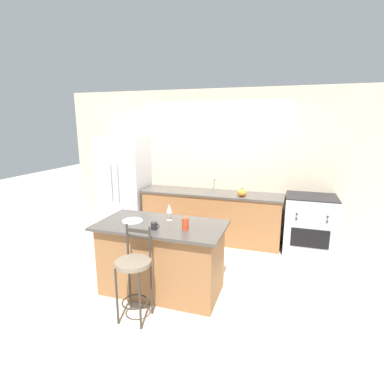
{
  "coord_description": "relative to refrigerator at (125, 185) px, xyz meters",
  "views": [
    {
      "loc": [
        1.27,
        -4.73,
        2.13
      ],
      "look_at": [
        -0.07,
        -0.58,
        1.1
      ],
      "focal_mm": 28.0,
      "sensor_mm": 36.0,
      "label": 1
    }
  ],
  "objects": [
    {
      "name": "ground_plane",
      "position": [
        1.73,
        -0.31,
        -0.93
      ],
      "size": [
        18.0,
        18.0,
        0.0
      ],
      "primitive_type": "plane",
      "color": "beige"
    },
    {
      "name": "wall_back",
      "position": [
        1.73,
        0.36,
        0.42
      ],
      "size": [
        6.0,
        0.07,
        2.7
      ],
      "color": "beige",
      "rests_on": "ground_plane"
    },
    {
      "name": "back_counter",
      "position": [
        1.73,
        0.05,
        -0.48
      ],
      "size": [
        2.51,
        0.65,
        0.9
      ],
      "color": "#936038",
      "rests_on": "ground_plane"
    },
    {
      "name": "sink_faucet",
      "position": [
        1.73,
        0.24,
        0.11
      ],
      "size": [
        0.02,
        0.13,
        0.22
      ],
      "color": "#ADAFB5",
      "rests_on": "back_counter"
    },
    {
      "name": "kitchen_island",
      "position": [
        1.57,
        -1.84,
        -0.47
      ],
      "size": [
        1.58,
        0.83,
        0.9
      ],
      "color": "#936038",
      "rests_on": "ground_plane"
    },
    {
      "name": "refrigerator",
      "position": [
        0.0,
        0.0,
        0.0
      ],
      "size": [
        0.86,
        0.7,
        1.86
      ],
      "color": "#BCBCC1",
      "rests_on": "ground_plane"
    },
    {
      "name": "oven_range",
      "position": [
        3.41,
        0.01,
        -0.45
      ],
      "size": [
        0.79,
        0.68,
        0.96
      ],
      "color": "#ADAFB5",
      "rests_on": "ground_plane"
    },
    {
      "name": "bar_stool_near",
      "position": [
        1.51,
        -2.45,
        -0.36
      ],
      "size": [
        0.38,
        0.38,
        1.05
      ],
      "color": "#332D28",
      "rests_on": "ground_plane"
    },
    {
      "name": "dinner_plate",
      "position": [
        1.19,
        -1.86,
        -0.02
      ],
      "size": [
        0.26,
        0.26,
        0.02
      ],
      "color": "white",
      "rests_on": "kitchen_island"
    },
    {
      "name": "wine_glass",
      "position": [
        1.61,
        -1.67,
        0.13
      ],
      "size": [
        0.07,
        0.07,
        0.22
      ],
      "color": "white",
      "rests_on": "kitchen_island"
    },
    {
      "name": "coffee_mug",
      "position": [
        1.57,
        -2.03,
        0.02
      ],
      "size": [
        0.11,
        0.08,
        0.09
      ],
      "color": "#232326",
      "rests_on": "kitchen_island"
    },
    {
      "name": "tumbler_cup",
      "position": [
        1.92,
        -1.93,
        0.05
      ],
      "size": [
        0.08,
        0.08,
        0.14
      ],
      "color": "red",
      "rests_on": "kitchen_island"
    },
    {
      "name": "pumpkin_decoration",
      "position": [
        2.3,
        -0.11,
        0.03
      ],
      "size": [
        0.16,
        0.16,
        0.15
      ],
      "color": "orange",
      "rests_on": "back_counter"
    }
  ]
}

